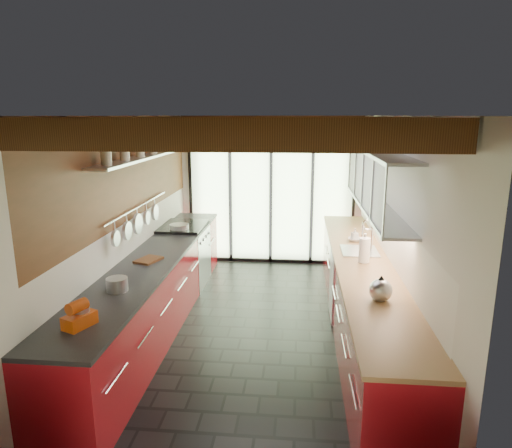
# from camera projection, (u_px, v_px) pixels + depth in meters

# --- Properties ---
(ground) EXTENTS (5.50, 5.50, 0.00)m
(ground) POSITION_uv_depth(u_px,v_px,m) (257.00, 328.00, 5.73)
(ground) COLOR black
(ground) RESTS_ON ground
(room_shell) EXTENTS (5.50, 5.50, 5.50)m
(room_shell) POSITION_uv_depth(u_px,v_px,m) (257.00, 199.00, 5.35)
(room_shell) COLOR silver
(room_shell) RESTS_ON ground
(ceiling_beams) EXTENTS (3.14, 5.06, 4.90)m
(ceiling_beams) POSITION_uv_depth(u_px,v_px,m) (260.00, 127.00, 5.53)
(ceiling_beams) COLOR #593316
(ceiling_beams) RESTS_ON ground
(glass_door) EXTENTS (2.95, 0.10, 2.90)m
(glass_door) POSITION_uv_depth(u_px,v_px,m) (271.00, 171.00, 7.96)
(glass_door) COLOR #C6EAAD
(glass_door) RESTS_ON ground
(left_counter) EXTENTS (0.68, 5.00, 0.92)m
(left_counter) POSITION_uv_depth(u_px,v_px,m) (156.00, 290.00, 5.74)
(left_counter) COLOR maroon
(left_counter) RESTS_ON ground
(range_stove) EXTENTS (0.66, 0.90, 0.97)m
(range_stove) POSITION_uv_depth(u_px,v_px,m) (184.00, 255.00, 7.15)
(range_stove) COLOR silver
(range_stove) RESTS_ON ground
(right_counter) EXTENTS (0.68, 5.00, 0.92)m
(right_counter) POSITION_uv_depth(u_px,v_px,m) (361.00, 297.00, 5.51)
(right_counter) COLOR maroon
(right_counter) RESTS_ON ground
(sink_assembly) EXTENTS (0.45, 0.52, 0.43)m
(sink_assembly) POSITION_uv_depth(u_px,v_px,m) (361.00, 248.00, 5.78)
(sink_assembly) COLOR silver
(sink_assembly) RESTS_ON right_counter
(upper_cabinets_right) EXTENTS (0.34, 3.00, 3.00)m
(upper_cabinets_right) POSITION_uv_depth(u_px,v_px,m) (378.00, 180.00, 5.47)
(upper_cabinets_right) COLOR silver
(upper_cabinets_right) RESTS_ON ground
(left_wall_fixtures) EXTENTS (0.28, 2.60, 0.96)m
(left_wall_fixtures) POSITION_uv_depth(u_px,v_px,m) (140.00, 179.00, 5.62)
(left_wall_fixtures) COLOR silver
(left_wall_fixtures) RESTS_ON ground
(stand_mixer) EXTENTS (0.24, 0.30, 0.24)m
(stand_mixer) POSITION_uv_depth(u_px,v_px,m) (80.00, 316.00, 3.72)
(stand_mixer) COLOR #CF4A10
(stand_mixer) RESTS_ON left_counter
(pot_large) EXTENTS (0.24, 0.24, 0.13)m
(pot_large) POSITION_uv_depth(u_px,v_px,m) (117.00, 284.00, 4.48)
(pot_large) COLOR silver
(pot_large) RESTS_ON left_counter
(pot_small) EXTENTS (0.29, 0.29, 0.11)m
(pot_small) POSITION_uv_depth(u_px,v_px,m) (179.00, 228.00, 6.78)
(pot_small) COLOR silver
(pot_small) RESTS_ON left_counter
(cutting_board) EXTENTS (0.31, 0.37, 0.03)m
(cutting_board) POSITION_uv_depth(u_px,v_px,m) (149.00, 260.00, 5.41)
(cutting_board) COLOR brown
(cutting_board) RESTS_ON left_counter
(kettle) EXTENTS (0.29, 0.30, 0.26)m
(kettle) POSITION_uv_depth(u_px,v_px,m) (381.00, 289.00, 4.24)
(kettle) COLOR silver
(kettle) RESTS_ON right_counter
(paper_towel) EXTENTS (0.15, 0.15, 0.35)m
(paper_towel) POSITION_uv_depth(u_px,v_px,m) (364.00, 250.00, 5.33)
(paper_towel) COLOR white
(paper_towel) RESTS_ON right_counter
(soap_bottle) EXTENTS (0.10, 0.10, 0.18)m
(soap_bottle) POSITION_uv_depth(u_px,v_px,m) (355.00, 235.00, 6.25)
(soap_bottle) COLOR silver
(soap_bottle) RESTS_ON right_counter
(bowl) EXTENTS (0.21, 0.21, 0.05)m
(bowl) POSITION_uv_depth(u_px,v_px,m) (355.00, 240.00, 6.26)
(bowl) COLOR silver
(bowl) RESTS_ON right_counter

